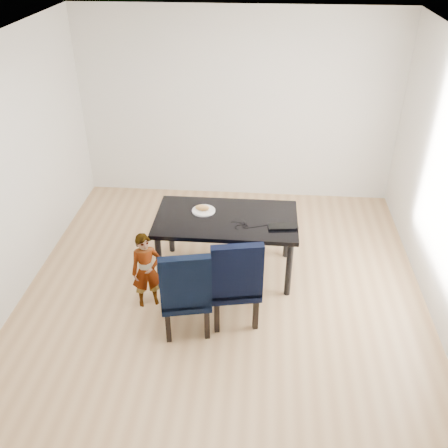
# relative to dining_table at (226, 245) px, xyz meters

# --- Properties ---
(floor) EXTENTS (4.50, 5.00, 0.01)m
(floor) POSITION_rel_dining_table_xyz_m (0.00, -0.50, -0.38)
(floor) COLOR tan
(floor) RESTS_ON ground
(ceiling) EXTENTS (4.50, 5.00, 0.01)m
(ceiling) POSITION_rel_dining_table_xyz_m (0.00, -0.50, 2.33)
(ceiling) COLOR white
(ceiling) RESTS_ON wall_back
(wall_back) EXTENTS (4.50, 0.01, 2.70)m
(wall_back) POSITION_rel_dining_table_xyz_m (0.00, 2.00, 0.98)
(wall_back) COLOR silver
(wall_back) RESTS_ON ground
(wall_front) EXTENTS (4.50, 0.01, 2.70)m
(wall_front) POSITION_rel_dining_table_xyz_m (0.00, -3.00, 0.98)
(wall_front) COLOR white
(wall_front) RESTS_ON ground
(wall_left) EXTENTS (0.01, 5.00, 2.70)m
(wall_left) POSITION_rel_dining_table_xyz_m (-2.25, -0.50, 0.98)
(wall_left) COLOR white
(wall_left) RESTS_ON ground
(dining_table) EXTENTS (1.60, 0.90, 0.75)m
(dining_table) POSITION_rel_dining_table_xyz_m (0.00, 0.00, 0.00)
(dining_table) COLOR black
(dining_table) RESTS_ON floor
(chair_left) EXTENTS (0.58, 0.60, 1.01)m
(chair_left) POSITION_rel_dining_table_xyz_m (-0.33, -0.97, 0.13)
(chair_left) COLOR black
(chair_left) RESTS_ON floor
(chair_right) EXTENTS (0.59, 0.61, 1.05)m
(chair_right) POSITION_rel_dining_table_xyz_m (0.14, -0.78, 0.15)
(chair_right) COLOR black
(chair_right) RESTS_ON floor
(child) EXTENTS (0.38, 0.32, 0.88)m
(child) POSITION_rel_dining_table_xyz_m (-0.80, -0.65, 0.07)
(child) COLOR orange
(child) RESTS_ON floor
(plate) EXTENTS (0.31, 0.31, 0.01)m
(plate) POSITION_rel_dining_table_xyz_m (-0.27, 0.12, 0.38)
(plate) COLOR silver
(plate) RESTS_ON dining_table
(sandwich) EXTENTS (0.18, 0.11, 0.07)m
(sandwich) POSITION_rel_dining_table_xyz_m (-0.28, 0.12, 0.42)
(sandwich) COLOR #C38945
(sandwich) RESTS_ON plate
(laptop) EXTENTS (0.35, 0.25, 0.03)m
(laptop) POSITION_rel_dining_table_xyz_m (0.63, -0.11, 0.39)
(laptop) COLOR black
(laptop) RESTS_ON dining_table
(cable_tangle) EXTENTS (0.15, 0.15, 0.01)m
(cable_tangle) POSITION_rel_dining_table_xyz_m (0.18, -0.18, 0.38)
(cable_tangle) COLOR black
(cable_tangle) RESTS_ON dining_table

